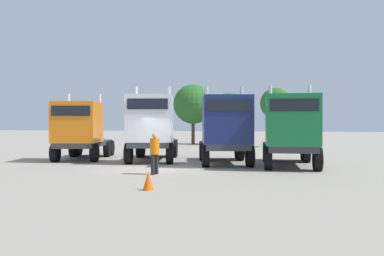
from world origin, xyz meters
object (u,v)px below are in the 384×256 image
(semi_truck_navy, at_px, (226,129))
(visitor_in_hivis, at_px, (155,150))
(semi_truck_green, at_px, (290,131))
(semi_truck_orange, at_px, (80,130))
(semi_truck_white, at_px, (152,128))
(traffic_cone_near, at_px, (148,181))

(semi_truck_navy, bearing_deg, visitor_in_hivis, -40.76)
(semi_truck_navy, xyz_separation_m, semi_truck_green, (3.30, -0.48, -0.07))
(semi_truck_orange, height_order, visitor_in_hivis, semi_truck_orange)
(semi_truck_white, relative_size, visitor_in_hivis, 3.91)
(semi_truck_white, bearing_deg, traffic_cone_near, 5.75)
(semi_truck_navy, height_order, semi_truck_green, semi_truck_navy)
(semi_truck_orange, xyz_separation_m, semi_truck_green, (12.05, -0.73, 0.02))
(visitor_in_hivis, bearing_deg, semi_truck_white, -54.48)
(visitor_in_hivis, distance_m, traffic_cone_near, 3.95)
(semi_truck_navy, bearing_deg, semi_truck_white, -111.82)
(semi_truck_white, bearing_deg, semi_truck_navy, 69.09)
(semi_truck_white, xyz_separation_m, semi_truck_navy, (4.31, -0.43, -0.02))
(semi_truck_green, height_order, traffic_cone_near, semi_truck_green)
(semi_truck_white, distance_m, traffic_cone_near, 9.57)
(semi_truck_white, bearing_deg, semi_truck_orange, -102.75)
(semi_truck_orange, height_order, traffic_cone_near, semi_truck_orange)
(semi_truck_navy, bearing_deg, semi_truck_orange, -107.68)
(semi_truck_orange, height_order, semi_truck_white, semi_truck_white)
(semi_truck_green, bearing_deg, visitor_in_hivis, -58.26)
(semi_truck_navy, relative_size, traffic_cone_near, 10.55)
(semi_truck_navy, bearing_deg, traffic_cone_near, -22.49)
(semi_truck_orange, distance_m, traffic_cone_near, 11.72)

